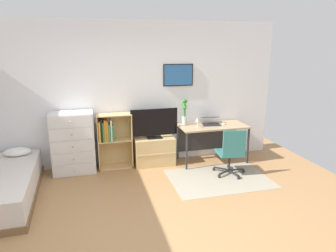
{
  "coord_description": "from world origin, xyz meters",
  "views": [
    {
      "loc": [
        -0.6,
        -3.28,
        2.24
      ],
      "look_at": [
        0.64,
        1.5,
        0.94
      ],
      "focal_mm": 32.57,
      "sensor_mm": 36.0,
      "label": 1
    }
  ],
  "objects": [
    {
      "name": "bamboo_vase",
      "position": [
        1.17,
        2.26,
        1.01
      ],
      "size": [
        0.1,
        0.1,
        0.51
      ],
      "color": "silver",
      "rests_on": "desk"
    },
    {
      "name": "desk",
      "position": [
        1.69,
        2.13,
        0.61
      ],
      "size": [
        1.31,
        0.64,
        0.74
      ],
      "color": "tan",
      "rests_on": "ground_plane"
    },
    {
      "name": "dresser",
      "position": [
        -0.94,
        2.15,
        0.56
      ],
      "size": [
        0.74,
        0.46,
        1.12
      ],
      "color": "silver",
      "rests_on": "ground_plane"
    },
    {
      "name": "area_rug",
      "position": [
        1.49,
        1.23,
        0.0
      ],
      "size": [
        1.7,
        1.2,
        0.01
      ],
      "primitive_type": "cube",
      "color": "#9E937F",
      "rests_on": "ground_plane"
    },
    {
      "name": "bookshelf",
      "position": [
        -0.26,
        2.22,
        0.6
      ],
      "size": [
        0.63,
        0.3,
        1.03
      ],
      "color": "tan",
      "rests_on": "ground_plane"
    },
    {
      "name": "wall_back_with_posters",
      "position": [
        0.01,
        2.43,
        1.35
      ],
      "size": [
        6.12,
        0.09,
        2.7
      ],
      "color": "white",
      "rests_on": "ground_plane"
    },
    {
      "name": "office_chair",
      "position": [
        1.74,
        1.31,
        0.46
      ],
      "size": [
        0.57,
        0.58,
        0.86
      ],
      "rotation": [
        0.0,
        0.0,
        -0.12
      ],
      "color": "#232326",
      "rests_on": "ground_plane"
    },
    {
      "name": "wine_glass",
      "position": [
        1.35,
        2.01,
        0.87
      ],
      "size": [
        0.07,
        0.07,
        0.18
      ],
      "color": "silver",
      "rests_on": "desk"
    },
    {
      "name": "laptop",
      "position": [
        1.68,
        2.15,
        0.8
      ],
      "size": [
        0.39,
        0.41,
        0.15
      ],
      "rotation": [
        0.0,
        0.0,
        -0.14
      ],
      "color": "#333338",
      "rests_on": "desk"
    },
    {
      "name": "television",
      "position": [
        0.54,
        2.15,
        0.82
      ],
      "size": [
        0.89,
        0.16,
        0.57
      ],
      "color": "black",
      "rests_on": "tv_stand"
    },
    {
      "name": "ground_plane",
      "position": [
        0.0,
        0.0,
        0.0
      ],
      "size": [
        7.2,
        7.2,
        0.0
      ],
      "primitive_type": "plane",
      "color": "#A87A4C"
    },
    {
      "name": "tv_stand",
      "position": [
        0.54,
        2.17,
        0.27
      ],
      "size": [
        0.76,
        0.41,
        0.54
      ],
      "color": "tan",
      "rests_on": "ground_plane"
    },
    {
      "name": "computer_mouse",
      "position": [
        1.92,
        2.06,
        0.76
      ],
      "size": [
        0.06,
        0.1,
        0.03
      ],
      "primitive_type": "ellipsoid",
      "color": "silver",
      "rests_on": "desk"
    }
  ]
}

